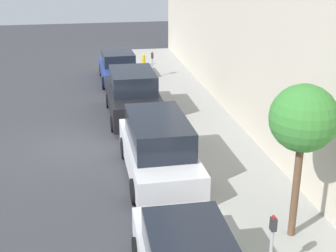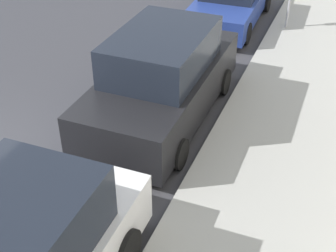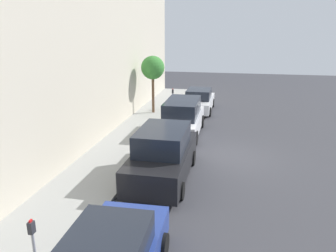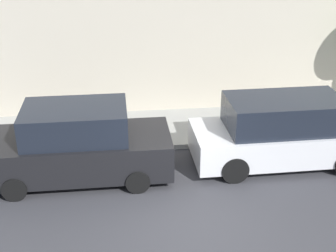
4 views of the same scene
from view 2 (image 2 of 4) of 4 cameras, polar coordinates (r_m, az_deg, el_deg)
ground_plane at (r=9.58m, az=-19.64°, el=-4.07°), size 60.00×60.00×0.00m
sidewalk at (r=7.75m, az=9.81°, el=-12.18°), size 2.70×32.00×0.15m
parked_suv_third at (r=9.82m, az=-0.70°, el=5.73°), size 2.08×4.81×1.98m
parked_sedan_fourth at (r=15.07m, az=7.70°, el=15.01°), size 1.93×4.55×1.54m
parking_meter_far at (r=14.56m, az=14.64°, el=14.67°), size 0.11×0.15×1.37m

